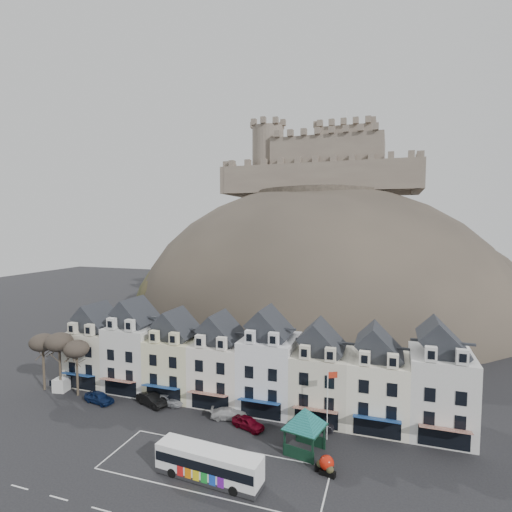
{
  "coord_description": "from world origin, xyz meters",
  "views": [
    {
      "loc": [
        17.86,
        -32.8,
        23.82
      ],
      "look_at": [
        -1.24,
        24.0,
        19.1
      ],
      "focal_mm": 28.0,
      "sensor_mm": 36.0,
      "label": 1
    }
  ],
  "objects": [
    {
      "name": "castle_hill",
      "position": [
        1.25,
        68.95,
        0.11
      ],
      "size": [
        100.0,
        76.0,
        68.0
      ],
      "color": "#342E28",
      "rests_on": "ground"
    },
    {
      "name": "tree_left_far",
      "position": [
        -29.0,
        10.5,
        6.9
      ],
      "size": [
        3.61,
        3.61,
        8.24
      ],
      "color": "#3B3125",
      "rests_on": "ground"
    },
    {
      "name": "tree_left_mid",
      "position": [
        -26.0,
        10.5,
        7.24
      ],
      "size": [
        3.78,
        3.78,
        8.64
      ],
      "color": "#3B3125",
      "rests_on": "ground"
    },
    {
      "name": "ground",
      "position": [
        0.0,
        0.0,
        0.0
      ],
      "size": [
        300.0,
        300.0,
        0.0
      ],
      "primitive_type": "plane",
      "color": "black",
      "rests_on": "ground"
    },
    {
      "name": "bus_shelter",
      "position": [
        9.91,
        6.8,
        3.75
      ],
      "size": [
        7.43,
        7.43,
        4.83
      ],
      "rotation": [
        0.0,
        0.0,
        -0.22
      ],
      "color": "black",
      "rests_on": "ground"
    },
    {
      "name": "white_van",
      "position": [
        -26.48,
        12.0,
        0.94
      ],
      "size": [
        2.49,
        4.34,
        1.87
      ],
      "rotation": [
        0.0,
        0.0,
        0.18
      ],
      "color": "silver",
      "rests_on": "ground"
    },
    {
      "name": "planter_east",
      "position": [
        13.0,
        3.57,
        0.53
      ],
      "size": [
        1.2,
        0.82,
        1.09
      ],
      "rotation": [
        0.0,
        0.0,
        -0.27
      ],
      "color": "black",
      "rests_on": "ground"
    },
    {
      "name": "car_maroon",
      "position": [
        2.66,
        9.5,
        0.7
      ],
      "size": [
        4.41,
        2.91,
        1.4
      ],
      "primitive_type": "imported",
      "rotation": [
        0.0,
        0.0,
        1.23
      ],
      "color": "#5B0514",
      "rests_on": "ground"
    },
    {
      "name": "red_buoy",
      "position": [
        12.64,
        4.0,
        0.89
      ],
      "size": [
        1.41,
        1.41,
        1.74
      ],
      "rotation": [
        0.0,
        0.0,
        -0.1
      ],
      "color": "black",
      "rests_on": "ground"
    },
    {
      "name": "car_black",
      "position": [
        -11.42,
        11.07,
        0.79
      ],
      "size": [
        5.06,
        3.22,
        1.57
      ],
      "primitive_type": "imported",
      "rotation": [
        0.0,
        0.0,
        1.22
      ],
      "color": "black",
      "rests_on": "ground"
    },
    {
      "name": "coach_bay_markings",
      "position": [
        2.0,
        1.25,
        0.0
      ],
      "size": [
        22.0,
        7.5,
        0.01
      ],
      "primitive_type": "cube",
      "color": "silver",
      "rests_on": "ground"
    },
    {
      "name": "bus",
      "position": [
        2.32,
        -0.47,
        1.63
      ],
      "size": [
        10.58,
        3.24,
        2.94
      ],
      "rotation": [
        0.0,
        0.0,
        -0.08
      ],
      "color": "#262628",
      "rests_on": "ground"
    },
    {
      "name": "car_white",
      "position": [
        -0.4,
        11.0,
        0.65
      ],
      "size": [
        4.79,
        3.05,
        1.29
      ],
      "primitive_type": "imported",
      "rotation": [
        0.0,
        0.0,
        1.87
      ],
      "color": "silver",
      "rests_on": "ground"
    },
    {
      "name": "castle",
      "position": [
        0.51,
        75.93,
        40.19
      ],
      "size": [
        50.2,
        22.2,
        22.0
      ],
      "color": "#6A5C51",
      "rests_on": "ground"
    },
    {
      "name": "planter_west",
      "position": [
        12.0,
        4.2,
        0.51
      ],
      "size": [
        1.16,
        0.78,
        1.06
      ],
      "rotation": [
        0.0,
        0.0,
        0.26
      ],
      "color": "black",
      "rests_on": "ground"
    },
    {
      "name": "car_charcoal",
      "position": [
        10.0,
        12.0,
        0.76
      ],
      "size": [
        4.73,
        1.94,
        1.52
      ],
      "primitive_type": "imported",
      "rotation": [
        0.0,
        0.0,
        1.5
      ],
      "color": "black",
      "rests_on": "ground"
    },
    {
      "name": "car_silver",
      "position": [
        -9.6,
        12.0,
        0.65
      ],
      "size": [
        4.6,
        2.2,
        1.29
      ],
      "primitive_type": "imported",
      "rotation": [
        0.0,
        0.0,
        1.58
      ],
      "color": "#A7AAAF",
      "rests_on": "ground"
    },
    {
      "name": "car_navy",
      "position": [
        -18.53,
        9.5,
        0.74
      ],
      "size": [
        4.61,
        2.5,
        1.49
      ],
      "primitive_type": "imported",
      "rotation": [
        0.0,
        0.0,
        1.39
      ],
      "color": "#0E1D46",
      "rests_on": "ground"
    },
    {
      "name": "tree_left_near",
      "position": [
        -23.0,
        10.5,
        6.55
      ],
      "size": [
        3.43,
        3.43,
        7.84
      ],
      "color": "#3B3125",
      "rests_on": "ground"
    },
    {
      "name": "townhouse_terrace",
      "position": [
        0.15,
        15.97,
        5.3
      ],
      "size": [
        54.4,
        9.35,
        11.8
      ],
      "color": "beige",
      "rests_on": "ground"
    },
    {
      "name": "flagpole",
      "position": [
        11.85,
        10.04,
        4.54
      ],
      "size": [
        1.06,
        0.53,
        7.96
      ],
      "rotation": [
        0.0,
        0.0,
        0.43
      ],
      "color": "silver",
      "rests_on": "ground"
    }
  ]
}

